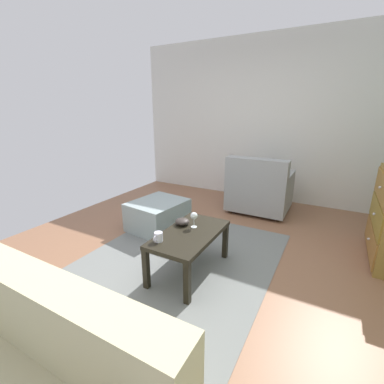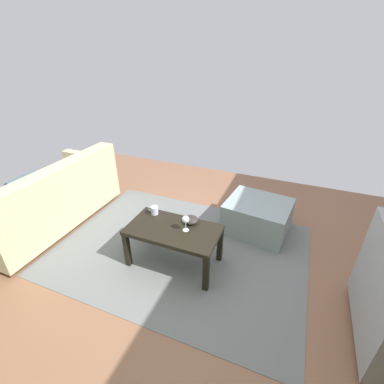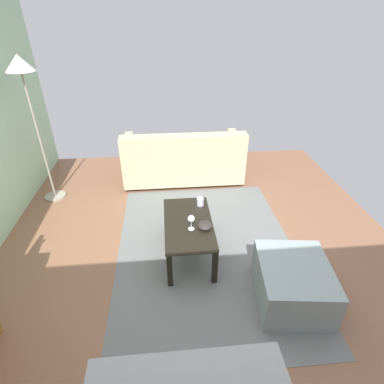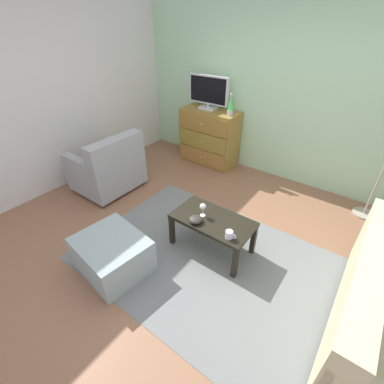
{
  "view_description": "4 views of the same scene",
  "coord_description": "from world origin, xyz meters",
  "px_view_note": "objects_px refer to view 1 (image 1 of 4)",
  "views": [
    {
      "loc": [
        2.17,
        1.12,
        1.54
      ],
      "look_at": [
        -0.05,
        -0.1,
        0.75
      ],
      "focal_mm": 24.75,
      "sensor_mm": 36.0,
      "label": 1
    },
    {
      "loc": [
        -0.77,
        1.85,
        1.96
      ],
      "look_at": [
        0.0,
        -0.04,
        0.83
      ],
      "focal_mm": 25.25,
      "sensor_mm": 36.0,
      "label": 2
    },
    {
      "loc": [
        -2.25,
        0.19,
        2.24
      ],
      "look_at": [
        0.05,
        -0.03,
        0.85
      ],
      "focal_mm": 28.27,
      "sensor_mm": 36.0,
      "label": 3
    },
    {
      "loc": [
        1.33,
        -1.93,
        2.25
      ],
      "look_at": [
        -0.05,
        -0.07,
        0.72
      ],
      "focal_mm": 24.9,
      "sensor_mm": 36.0,
      "label": 4
    }
  ],
  "objects_px": {
    "coffee_table": "(189,238)",
    "armchair": "(259,190)",
    "wine_glass": "(194,216)",
    "bowl_decorative": "(182,222)",
    "mug": "(158,237)",
    "ottoman": "(158,215)"
  },
  "relations": [
    {
      "from": "coffee_table",
      "to": "armchair",
      "type": "xyz_separation_m",
      "value": [
        -1.94,
        0.15,
        -0.01
      ]
    },
    {
      "from": "coffee_table",
      "to": "bowl_decorative",
      "type": "relative_size",
      "value": 6.11
    },
    {
      "from": "mug",
      "to": "wine_glass",
      "type": "bearing_deg",
      "value": 161.75
    },
    {
      "from": "wine_glass",
      "to": "armchair",
      "type": "height_order",
      "value": "armchair"
    },
    {
      "from": "armchair",
      "to": "mug",
      "type": "bearing_deg",
      "value": -7.68
    },
    {
      "from": "mug",
      "to": "ottoman",
      "type": "height_order",
      "value": "mug"
    },
    {
      "from": "mug",
      "to": "bowl_decorative",
      "type": "bearing_deg",
      "value": 179.66
    },
    {
      "from": "bowl_decorative",
      "to": "ottoman",
      "type": "xyz_separation_m",
      "value": [
        -0.55,
        -0.71,
        -0.27
      ]
    },
    {
      "from": "coffee_table",
      "to": "mug",
      "type": "xyz_separation_m",
      "value": [
        0.29,
        -0.15,
        0.1
      ]
    },
    {
      "from": "ottoman",
      "to": "coffee_table",
      "type": "bearing_deg",
      "value": 52.12
    },
    {
      "from": "bowl_decorative",
      "to": "wine_glass",
      "type": "bearing_deg",
      "value": 90.93
    },
    {
      "from": "wine_glass",
      "to": "mug",
      "type": "bearing_deg",
      "value": -18.25
    },
    {
      "from": "coffee_table",
      "to": "wine_glass",
      "type": "relative_size",
      "value": 5.61
    },
    {
      "from": "coffee_table",
      "to": "armchair",
      "type": "bearing_deg",
      "value": 175.62
    },
    {
      "from": "bowl_decorative",
      "to": "armchair",
      "type": "distance_m",
      "value": 1.84
    },
    {
      "from": "coffee_table",
      "to": "bowl_decorative",
      "type": "bearing_deg",
      "value": -128.55
    },
    {
      "from": "mug",
      "to": "armchair",
      "type": "bearing_deg",
      "value": 172.32
    },
    {
      "from": "bowl_decorative",
      "to": "ottoman",
      "type": "distance_m",
      "value": 0.93
    },
    {
      "from": "wine_glass",
      "to": "mug",
      "type": "relative_size",
      "value": 1.38
    },
    {
      "from": "coffee_table",
      "to": "mug",
      "type": "relative_size",
      "value": 7.72
    },
    {
      "from": "armchair",
      "to": "bowl_decorative",
      "type": "bearing_deg",
      "value": -9.3
    },
    {
      "from": "mug",
      "to": "armchair",
      "type": "relative_size",
      "value": 0.13
    }
  ]
}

